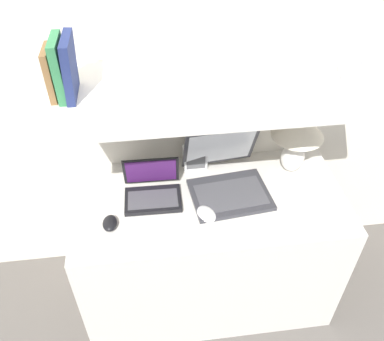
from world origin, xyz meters
name	(u,v)px	position (x,y,z in m)	size (l,w,h in m)	color
ground_plane	(215,339)	(0.00, 0.00, 0.00)	(12.00, 12.00, 0.00)	#56514C
wall_back	(200,67)	(0.00, 0.67, 1.20)	(6.00, 0.05, 2.40)	silver
desk	(208,249)	(0.00, 0.30, 0.37)	(1.23, 0.60, 0.74)	silver
back_riser	(200,171)	(0.00, 0.62, 0.62)	(1.23, 0.04, 1.24)	silver
shelf	(211,89)	(0.00, 0.37, 1.26)	(1.23, 0.54, 0.03)	silver
table_lamp	(298,131)	(0.42, 0.45, 0.97)	(0.24, 0.24, 0.33)	white
laptop_large	(227,178)	(0.09, 0.36, 0.79)	(0.39, 0.40, 0.27)	#333338
laptop_small	(152,190)	(-0.26, 0.35, 0.78)	(0.26, 0.21, 0.18)	black
computer_mouse	(206,214)	(-0.03, 0.19, 0.75)	(0.11, 0.12, 0.04)	white
second_mouse	(110,223)	(-0.45, 0.19, 0.75)	(0.06, 0.09, 0.04)	black
router_box	(195,158)	(-0.04, 0.53, 0.79)	(0.11, 0.07, 0.11)	white
book_brown	(51,73)	(-0.58, 0.37, 1.36)	(0.02, 0.13, 0.18)	brown
book_green	(60,68)	(-0.54, 0.37, 1.38)	(0.03, 0.16, 0.22)	#2D7042
book_navy	(70,68)	(-0.51, 0.37, 1.38)	(0.04, 0.17, 0.22)	navy
shelf_gadget	(349,68)	(0.54, 0.37, 1.31)	(0.07, 0.05, 0.08)	#99999E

